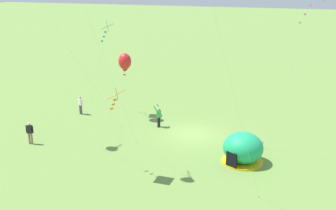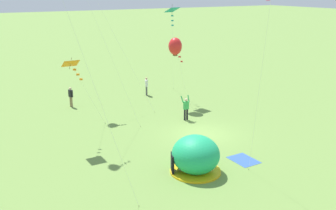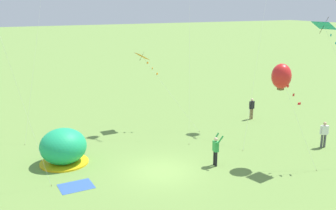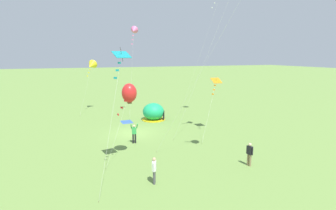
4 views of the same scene
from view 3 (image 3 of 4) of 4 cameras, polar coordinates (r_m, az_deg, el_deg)
ground_plane at (r=22.27m, az=-0.99°, el=-9.58°), size 300.00×300.00×0.00m
popup_tent at (r=23.75m, az=-14.95°, el=-5.92°), size 2.81×2.81×2.10m
picnic_blanket at (r=21.09m, az=-13.19°, el=-11.41°), size 1.73×1.34×0.01m
person_strolling at (r=27.36m, az=21.70°, el=-3.81°), size 0.55×0.37×1.72m
person_with_toddler at (r=32.28m, az=12.05°, el=-0.37°), size 0.58×0.31×1.72m
person_center_field at (r=22.78m, az=6.94°, el=-6.40°), size 0.52×0.68×1.89m
kite_red at (r=22.95m, az=16.14°, el=4.02°), size 1.74×2.62×5.85m
kite_orange at (r=28.92m, az=-3.48°, el=6.69°), size 3.56×3.64×5.69m
kite_teal at (r=23.50m, az=22.01°, el=10.10°), size 3.99×2.77×8.39m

